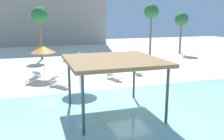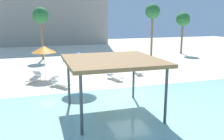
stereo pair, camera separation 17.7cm
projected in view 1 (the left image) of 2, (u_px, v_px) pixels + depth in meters
name	position (u px, v px, depth m)	size (l,w,h in m)	color
ground_plane	(130.00, 95.00, 16.31)	(80.00, 80.00, 0.00)	beige
lagoon_water	(172.00, 127.00, 11.43)	(44.00, 13.50, 0.04)	#99D1C6
shade_pavilion	(113.00, 62.00, 12.57)	(4.74, 4.74, 2.97)	#42474C
beach_umbrella_blue_1	(79.00, 56.00, 16.46)	(2.20, 2.20, 2.76)	silver
beach_umbrella_orange_4	(43.00, 49.00, 20.10)	(1.98, 1.98, 2.72)	silver
lounge_chair_0	(137.00, 70.00, 22.35)	(0.88, 1.97, 0.74)	white
lounge_chair_2	(59.00, 82.00, 18.08)	(1.53, 1.92, 0.74)	white
lounge_chair_3	(34.00, 77.00, 19.54)	(1.31, 1.98, 0.74)	white
lounge_chair_4	(114.00, 75.00, 20.23)	(1.06, 1.99, 0.74)	white
palm_tree_0	(39.00, 16.00, 28.82)	(1.90, 1.90, 6.21)	brown
palm_tree_2	(151.00, 13.00, 31.49)	(1.90, 1.90, 6.71)	brown
palm_tree_3	(181.00, 20.00, 33.57)	(1.90, 1.90, 5.68)	brown
hotel_block_0	(45.00, 0.00, 47.16)	(20.95, 11.72, 16.45)	#9E9384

